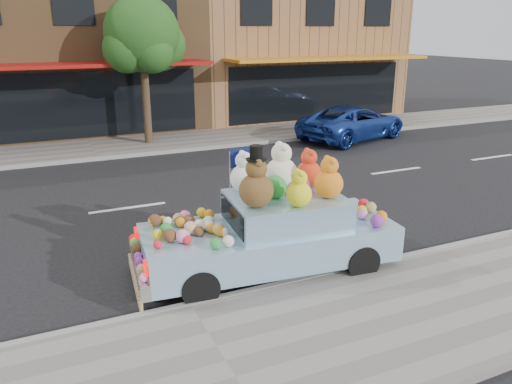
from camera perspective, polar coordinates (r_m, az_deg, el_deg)
ground at (r=12.28m, az=-14.44°, el=-1.79°), size 120.00×120.00×0.00m
near_sidewalk at (r=6.61m, az=-3.47°, el=-19.09°), size 60.00×3.00×0.12m
far_sidewalk at (r=18.48m, az=-18.17°, el=4.68°), size 60.00×3.00×0.12m
near_kerb at (r=7.80m, az=-7.54°, el=-12.85°), size 60.00×0.12×0.13m
far_kerb at (r=17.02m, az=-17.56°, el=3.67°), size 60.00×0.12×0.13m
storefront_mid at (r=23.49m, az=-20.75°, el=15.96°), size 10.00×9.80×7.30m
storefront_right at (r=26.24m, az=2.53°, el=17.16°), size 10.00×9.80×7.30m
street_tree at (r=18.41m, az=-12.83°, el=16.53°), size 3.00×2.70×5.22m
car_blue at (r=19.71m, az=11.00°, el=7.79°), size 5.10×3.44×1.30m
art_car at (r=8.61m, az=1.65°, el=-3.99°), size 4.63×2.17×2.35m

